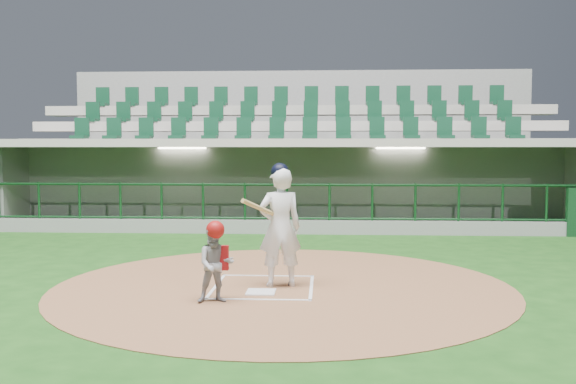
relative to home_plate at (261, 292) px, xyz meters
name	(u,v)px	position (x,y,z in m)	size (l,w,h in m)	color
ground	(265,284)	(0.00, 0.70, -0.02)	(120.00, 120.00, 0.00)	#164112
dirt_circle	(283,286)	(0.30, 0.50, -0.02)	(7.20, 7.20, 0.01)	brown
home_plate	(261,292)	(0.00, 0.00, 0.00)	(0.43, 0.43, 0.02)	silver
batter_box_chalk	(263,287)	(0.00, 0.40, 0.00)	(1.55, 1.80, 0.01)	white
dugout_structure	(288,191)	(-0.10, 8.51, 0.94)	(16.40, 3.70, 3.00)	slate
seating_deck	(296,171)	(0.00, 11.61, 1.40)	(17.00, 6.72, 5.15)	slate
batter	(280,225)	(0.25, 0.47, 0.95)	(0.92, 0.94, 1.94)	white
catcher	(216,262)	(-0.58, -0.62, 0.57)	(0.61, 0.53, 1.16)	#939398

